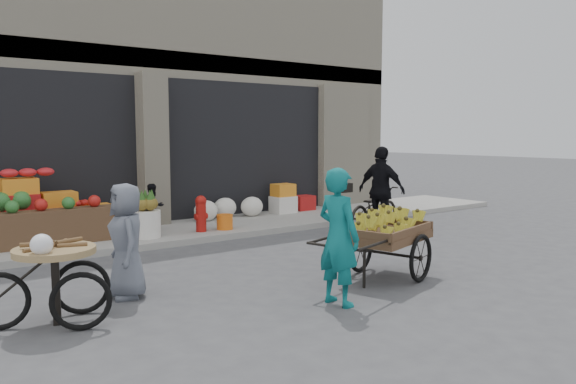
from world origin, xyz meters
TOP-DOWN VIEW (x-y plane):
  - ground at (0.00, 0.00)m, footprint 80.00×80.00m
  - sidewalk at (0.00, 4.10)m, footprint 18.00×2.20m
  - building at (0.00, 8.03)m, footprint 14.00×6.45m
  - fruit_display at (-2.48, 4.38)m, footprint 3.10×1.12m
  - pineapple_bin at (-0.75, 3.60)m, footprint 0.52×0.52m
  - fire_hydrant at (0.35, 3.55)m, footprint 0.22×0.22m
  - orange_bucket at (0.85, 3.50)m, footprint 0.32×0.32m
  - right_bay_goods at (2.61, 4.70)m, footprint 3.35×0.60m
  - seated_person at (-0.35, 4.20)m, footprint 0.51×0.43m
  - banana_cart at (0.88, -0.79)m, footprint 2.40×1.48m
  - vendor_woman at (-0.38, -1.26)m, footprint 0.44×0.63m
  - tricycle_cart at (-3.26, -0.01)m, footprint 1.46×1.05m
  - vendor_grey at (-2.28, 0.51)m, footprint 0.55×0.75m
  - bicycle at (3.69, 2.16)m, footprint 1.80×0.96m
  - cyclist at (3.49, 1.76)m, footprint 0.65×1.11m

SIDE VIEW (x-z plane):
  - ground at x=0.00m, z-range 0.00..0.00m
  - sidewalk at x=0.00m, z-range 0.00..0.12m
  - orange_bucket at x=0.85m, z-range 0.12..0.42m
  - pineapple_bin at x=-0.75m, z-range 0.12..0.62m
  - right_bay_goods at x=2.61m, z-range 0.06..0.76m
  - bicycle at x=3.69m, z-range 0.00..0.90m
  - fire_hydrant at x=0.35m, z-range 0.15..0.86m
  - tricycle_cart at x=-3.26m, z-range 0.09..1.04m
  - seated_person at x=-0.35m, z-range 0.12..1.05m
  - fruit_display at x=-2.48m, z-range 0.05..1.29m
  - banana_cart at x=0.88m, z-range 0.21..1.15m
  - vendor_grey at x=-2.28m, z-range 0.00..1.43m
  - vendor_woman at x=-0.38m, z-range 0.00..1.64m
  - cyclist at x=3.49m, z-range 0.00..1.77m
  - building at x=0.00m, z-range -0.13..6.87m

